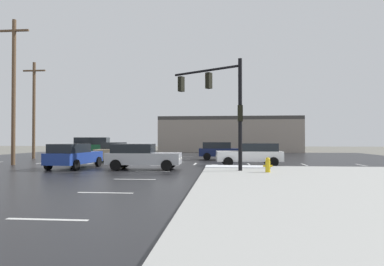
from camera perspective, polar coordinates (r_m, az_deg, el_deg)
The scene contains 15 objects.
ground_plane at distance 26.16m, azimuth -3.85°, elevation -5.16°, with size 120.00×120.00×0.00m, color slate.
road_asphalt at distance 26.16m, azimuth -3.85°, elevation -5.13°, with size 44.00×44.00×0.02m, color #232326.
snow_strip_curbside at distance 21.85m, azimuth 7.55°, elevation -5.54°, with size 4.00×1.60×0.06m, color white.
lane_markings at distance 24.63m, azimuth -1.59°, elevation -5.37°, with size 36.15×36.15×0.01m.
traffic_signal_mast at distance 20.18m, azimuth 4.82°, elevation 5.81°, with size 4.19×2.79×6.29m.
fire_hydrant at distance 18.75m, azimuth 12.46°, elevation -5.17°, with size 0.48×0.26×0.79m.
strip_building_background at distance 50.66m, azimuth 6.22°, elevation -0.27°, with size 19.80×8.00×5.01m.
sedan_blue at distance 23.26m, azimuth -19.07°, elevation -3.53°, with size 2.30×4.64×1.58m.
sedan_tan at distance 30.39m, azimuth -13.06°, elevation -2.93°, with size 2.20×4.61×1.58m.
suv_green at distance 37.98m, azimuth -16.24°, elevation -2.16°, with size 5.00×2.62×2.03m.
sedan_white at distance 24.44m, azimuth 9.81°, elevation -3.44°, with size 4.65×2.32×1.58m.
sedan_silver at distance 21.51m, azimuth -8.41°, elevation -3.79°, with size 4.57×2.09×1.58m.
sedan_navy at distance 31.11m, azimuth 5.01°, elevation -2.91°, with size 4.59×2.16×1.58m.
utility_pole_mid at distance 28.23m, azimuth -27.48°, elevation 6.47°, with size 2.20×0.28×10.58m.
utility_pole_far at distance 36.35m, azimuth -24.75°, elevation 3.76°, with size 2.20×0.28×9.26m.
Camera 1 is at (4.15, -25.76, 1.93)m, focal length 32.15 mm.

